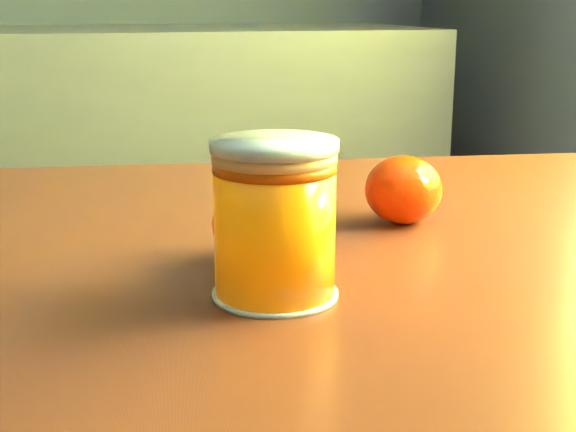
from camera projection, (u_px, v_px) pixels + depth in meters
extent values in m
cube|color=#602818|center=(326.00, 273.00, 0.64)|extent=(1.11, 0.84, 0.04)
cylinder|color=orange|center=(275.00, 230.00, 0.52)|extent=(0.08, 0.08, 0.09)
cylinder|color=#FFB168|center=(274.00, 156.00, 0.51)|extent=(0.08, 0.08, 0.01)
cylinder|color=silver|center=(274.00, 147.00, 0.51)|extent=(0.08, 0.08, 0.01)
ellipsoid|color=red|center=(255.00, 224.00, 0.60)|extent=(0.07, 0.07, 0.06)
ellipsoid|color=red|center=(404.00, 190.00, 0.70)|extent=(0.08, 0.08, 0.06)
ellipsoid|color=red|center=(277.00, 233.00, 0.58)|extent=(0.07, 0.07, 0.05)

